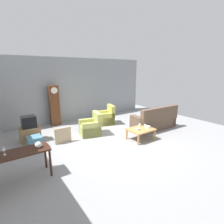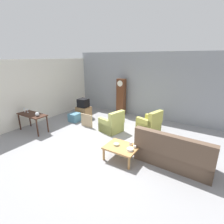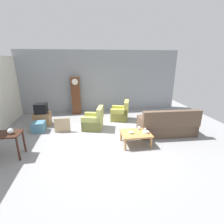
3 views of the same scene
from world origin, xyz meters
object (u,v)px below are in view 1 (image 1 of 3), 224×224
at_px(couch_floral, 155,121).
at_px(tv_crt, 29,122).
at_px(bowl_white_stacked, 148,127).
at_px(wine_glass_mid, 4,150).
at_px(grandfather_clock, 54,105).
at_px(glass_dome_cloche, 38,145).
at_px(coffee_table_wood, 141,130).
at_px(storage_box_blue, 35,142).
at_px(tv_stand_cabinet, 30,134).
at_px(framed_picture_leaning, 63,135).
at_px(cup_white_porcelain, 145,125).
at_px(cup_blue_rimmed, 140,125).
at_px(armchair_olive_near, 91,127).
at_px(armchair_olive_far, 106,118).
at_px(console_table_dark, 21,156).
at_px(bowl_shallow_green, 138,129).

relative_size(couch_floral, tv_crt, 4.45).
xyz_separation_m(bowl_white_stacked, wine_glass_mid, (-4.73, -0.09, 0.43)).
bearing_deg(couch_floral, wine_glass_mid, -173.27).
relative_size(grandfather_clock, tv_crt, 3.97).
relative_size(glass_dome_cloche, bowl_white_stacked, 0.83).
distance_m(coffee_table_wood, storage_box_blue, 3.83).
distance_m(grandfather_clock, tv_stand_cabinet, 2.10).
xyz_separation_m(coffee_table_wood, framed_picture_leaning, (-2.55, 1.39, -0.08)).
bearing_deg(storage_box_blue, cup_white_porcelain, -20.55).
xyz_separation_m(storage_box_blue, cup_blue_rimmed, (3.66, -1.34, 0.27)).
bearing_deg(wine_glass_mid, framed_picture_leaning, 39.48).
relative_size(glass_dome_cloche, cup_blue_rimmed, 1.64).
relative_size(grandfather_clock, glass_dome_cloche, 11.99).
distance_m(framed_picture_leaning, storage_box_blue, 0.96).
distance_m(armchair_olive_near, tv_crt, 2.34).
relative_size(coffee_table_wood, tv_crt, 2.00).
height_order(storage_box_blue, cup_blue_rimmed, cup_blue_rimmed).
distance_m(armchair_olive_near, storage_box_blue, 2.17).
xyz_separation_m(armchair_olive_near, tv_crt, (-2.18, 0.72, 0.45)).
bearing_deg(grandfather_clock, armchair_olive_far, -31.36).
height_order(tv_stand_cabinet, wine_glass_mid, wine_glass_mid).
bearing_deg(framed_picture_leaning, armchair_olive_near, 7.08).
bearing_deg(tv_crt, couch_floral, -19.48).
bearing_deg(console_table_dark, bowl_shallow_green, 2.22).
relative_size(cup_blue_rimmed, wine_glass_mid, 0.47).
xyz_separation_m(armchair_olive_far, grandfather_clock, (-2.08, 1.27, 0.65)).
bearing_deg(bowl_white_stacked, armchair_olive_near, 135.51).
relative_size(armchair_olive_far, glass_dome_cloche, 6.10).
bearing_deg(console_table_dark, wine_glass_mid, 177.36).
bearing_deg(grandfather_clock, bowl_white_stacked, -57.07).
distance_m(tv_stand_cabinet, storage_box_blue, 0.68).
bearing_deg(coffee_table_wood, glass_dome_cloche, -176.98).
xyz_separation_m(armchair_olive_near, bowl_shallow_green, (1.14, -1.55, 0.14)).
relative_size(framed_picture_leaning, storage_box_blue, 1.26).
xyz_separation_m(armchair_olive_far, tv_stand_cabinet, (-3.47, -0.14, -0.03)).
xyz_separation_m(coffee_table_wood, console_table_dark, (-4.11, -0.17, 0.28)).
bearing_deg(couch_floral, armchair_olive_near, 159.57).
height_order(tv_crt, bowl_white_stacked, tv_crt).
distance_m(grandfather_clock, glass_dome_cloche, 4.18).
xyz_separation_m(coffee_table_wood, wine_glass_mid, (-4.41, -0.15, 0.52)).
xyz_separation_m(couch_floral, bowl_shallow_green, (-1.56, -0.55, 0.10)).
xyz_separation_m(glass_dome_cloche, bowl_shallow_green, (3.53, 0.18, -0.38)).
xyz_separation_m(tv_stand_cabinet, cup_white_porcelain, (3.86, -2.11, 0.19)).
bearing_deg(storage_box_blue, grandfather_clock, 56.53).
bearing_deg(armchair_olive_far, couch_floral, -53.04).
bearing_deg(coffee_table_wood, storage_box_blue, 155.50).
bearing_deg(console_table_dark, grandfather_clock, 62.38).
relative_size(grandfather_clock, cup_blue_rimmed, 19.70).
relative_size(tv_crt, wine_glass_mid, 2.31).
height_order(cup_white_porcelain, bowl_white_stacked, cup_white_porcelain).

